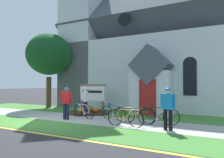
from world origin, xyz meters
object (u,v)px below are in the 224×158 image
cyclist_in_green_jersey (66,101)px  bicycle_white (138,115)px  church_sign (92,94)px  yard_deciduous_tree (49,55)px  bicycle_orange (84,111)px  bicycle_yellow (113,113)px  cyclist_in_orange_jersey (168,105)px  cyclist_in_blue_jersey (85,99)px  bicycle_red (125,118)px  bicycle_green (159,116)px

cyclist_in_green_jersey → bicycle_white: bearing=13.2°
church_sign → yard_deciduous_tree: 5.63m
bicycle_orange → bicycle_white: size_ratio=0.97×
church_sign → cyclist_in_green_jersey: size_ratio=1.15×
bicycle_yellow → bicycle_white: size_ratio=0.98×
cyclist_in_green_jersey → cyclist_in_orange_jersey: 5.21m
cyclist_in_blue_jersey → bicycle_yellow: bearing=-12.7°
cyclist_in_orange_jersey → yard_deciduous_tree: yard_deciduous_tree is taller
bicycle_white → yard_deciduous_tree: 9.93m
cyclist_in_orange_jersey → cyclist_in_blue_jersey: cyclist_in_orange_jersey is taller
yard_deciduous_tree → bicycle_yellow: bearing=-21.0°
bicycle_red → cyclist_in_orange_jersey: bearing=1.0°
bicycle_green → cyclist_in_orange_jersey: bearing=-55.1°
bicycle_white → bicycle_orange: bearing=-179.6°
bicycle_yellow → bicycle_green: 2.41m
bicycle_green → bicycle_orange: bearing=-179.9°
cyclist_in_green_jersey → cyclist_in_orange_jersey: bearing=-0.7°
cyclist_in_blue_jersey → yard_deciduous_tree: bearing=155.9°
bicycle_yellow → bicycle_white: (1.42, -0.22, -0.02)m
bicycle_white → bicycle_yellow: bearing=171.1°
church_sign → bicycle_white: size_ratio=1.14×
bicycle_green → bicycle_white: bearing=179.2°
bicycle_orange → cyclist_in_orange_jersey: bearing=-10.7°
bicycle_red → cyclist_in_green_jersey: 3.42m
church_sign → cyclist_in_orange_jersey: (5.57, -3.02, -0.22)m
cyclist_in_blue_jersey → yard_deciduous_tree: 6.50m
bicycle_green → cyclist_in_orange_jersey: cyclist_in_orange_jersey is taller
bicycle_red → bicycle_yellow: size_ratio=1.06×
church_sign → bicycle_orange: (0.86, -2.13, -0.84)m
bicycle_green → yard_deciduous_tree: 10.79m
cyclist_in_blue_jersey → bicycle_white: bearing=-11.2°
bicycle_orange → yard_deciduous_tree: yard_deciduous_tree is taller
bicycle_white → cyclist_in_green_jersey: size_ratio=1.01×
yard_deciduous_tree → cyclist_in_orange_jersey: bearing=-20.9°
bicycle_red → cyclist_in_blue_jersey: bearing=153.4°
bicycle_orange → cyclist_in_green_jersey: cyclist_in_green_jersey is taller
bicycle_yellow → yard_deciduous_tree: yard_deciduous_tree is taller
bicycle_green → cyclist_in_blue_jersey: cyclist_in_blue_jersey is taller
church_sign → bicycle_white: 4.57m
bicycle_yellow → cyclist_in_blue_jersey: cyclist_in_blue_jersey is taller
bicycle_orange → bicycle_white: bicycle_orange is taller
church_sign → bicycle_yellow: church_sign is taller
bicycle_red → cyclist_in_blue_jersey: (-3.26, 1.63, 0.59)m
bicycle_white → cyclist_in_green_jersey: cyclist_in_green_jersey is taller
bicycle_red → yard_deciduous_tree: (-8.43, 3.95, 3.79)m
church_sign → bicycle_red: 4.89m
bicycle_green → yard_deciduous_tree: yard_deciduous_tree is taller
bicycle_white → cyclist_in_orange_jersey: 1.95m
church_sign → bicycle_orange: church_sign is taller
bicycle_red → bicycle_orange: bearing=162.2°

